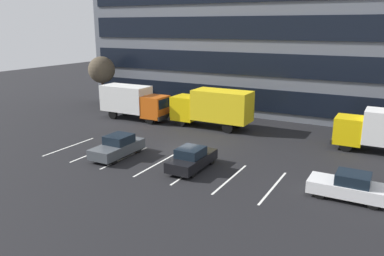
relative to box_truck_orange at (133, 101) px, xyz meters
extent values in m
plane|color=black|center=(9.57, -6.33, -1.92)|extent=(120.00, 120.00, 0.00)
cube|color=slate|center=(9.57, 11.67, 7.08)|extent=(40.32, 10.32, 18.00)
cube|color=black|center=(9.57, 6.45, 0.06)|extent=(38.71, 0.16, 2.30)
cube|color=black|center=(9.57, 6.45, 3.66)|extent=(38.71, 0.16, 2.30)
cube|color=black|center=(9.57, 6.45, 7.26)|extent=(38.71, 0.16, 2.30)
cube|color=silver|center=(1.17, -10.12, -1.92)|extent=(0.14, 5.40, 0.01)
cube|color=silver|center=(3.97, -10.12, -1.92)|extent=(0.14, 5.40, 0.01)
cube|color=silver|center=(6.77, -10.12, -1.92)|extent=(0.14, 5.40, 0.01)
cube|color=silver|center=(9.57, -10.12, -1.92)|extent=(0.14, 5.40, 0.01)
cube|color=silver|center=(12.37, -10.12, -1.92)|extent=(0.14, 5.40, 0.01)
cube|color=silver|center=(15.17, -10.12, -1.92)|extent=(0.14, 5.40, 0.01)
cube|color=silver|center=(17.97, -10.12, -1.92)|extent=(0.14, 5.40, 0.01)
cube|color=#D85914|center=(2.68, 0.00, -0.36)|extent=(2.14, 2.34, 2.14)
cube|color=black|center=(3.73, 0.00, 0.07)|extent=(0.06, 1.96, 0.94)
cube|color=white|center=(-0.93, 0.00, 0.18)|extent=(5.07, 2.44, 2.63)
cube|color=black|center=(3.80, 0.00, -1.29)|extent=(0.19, 2.34, 0.39)
cylinder|color=black|center=(2.68, 1.00, -1.43)|extent=(0.97, 0.29, 0.97)
cylinder|color=black|center=(2.68, -1.00, -1.43)|extent=(0.97, 0.29, 0.97)
cylinder|color=black|center=(-1.94, 1.00, -1.43)|extent=(0.97, 0.29, 0.97)
cylinder|color=black|center=(-1.94, -1.00, -1.43)|extent=(0.97, 0.29, 0.97)
cube|color=yellow|center=(20.80, 0.20, -0.42)|extent=(2.07, 2.26, 2.07)
cube|color=black|center=(19.78, 0.20, 0.00)|extent=(0.06, 1.90, 0.91)
cube|color=black|center=(19.71, 0.20, -1.31)|extent=(0.19, 2.26, 0.38)
cylinder|color=black|center=(20.80, -0.77, -1.45)|extent=(0.94, 0.28, 0.94)
cylinder|color=black|center=(20.80, 1.17, -1.45)|extent=(0.94, 0.28, 0.94)
cube|color=yellow|center=(5.79, 0.76, -0.26)|extent=(2.28, 2.48, 2.28)
cube|color=black|center=(4.68, 0.76, 0.19)|extent=(0.06, 2.09, 1.00)
cube|color=yellow|center=(9.62, 0.76, 0.30)|extent=(5.38, 2.59, 2.79)
cube|color=black|center=(4.60, 0.76, -1.25)|extent=(0.21, 2.48, 0.41)
cylinder|color=black|center=(5.79, -0.31, -1.40)|extent=(1.03, 0.31, 1.03)
cylinder|color=black|center=(5.79, 1.83, -1.40)|extent=(1.03, 0.31, 1.03)
cylinder|color=black|center=(10.70, -0.31, -1.40)|extent=(1.03, 0.31, 1.03)
cylinder|color=black|center=(10.70, 1.83, -1.40)|extent=(1.03, 0.31, 1.03)
cube|color=white|center=(22.07, -9.58, -1.33)|extent=(4.29, 1.79, 0.70)
cube|color=black|center=(22.28, -9.58, -0.68)|extent=(1.80, 1.58, 0.60)
cylinder|color=black|center=(20.70, -10.36, -1.62)|extent=(0.60, 0.22, 0.60)
cylinder|color=black|center=(20.70, -8.80, -1.62)|extent=(0.60, 0.22, 0.60)
cylinder|color=black|center=(23.44, -10.36, -1.62)|extent=(0.60, 0.22, 0.60)
cylinder|color=black|center=(23.44, -8.80, -1.62)|extent=(0.60, 0.22, 0.60)
cube|color=#474C51|center=(6.12, -10.14, -1.31)|extent=(1.87, 4.46, 0.73)
cube|color=black|center=(6.12, -9.92, -0.63)|extent=(1.64, 1.87, 0.62)
cylinder|color=black|center=(6.93, -11.57, -1.61)|extent=(0.23, 0.62, 0.62)
cylinder|color=black|center=(5.31, -11.57, -1.61)|extent=(0.23, 0.62, 0.62)
cylinder|color=black|center=(6.93, -8.71, -1.61)|extent=(0.23, 0.62, 0.62)
cylinder|color=black|center=(5.31, -8.71, -1.61)|extent=(0.23, 0.62, 0.62)
cube|color=black|center=(12.18, -9.70, -1.33)|extent=(1.80, 4.31, 0.70)
cube|color=black|center=(12.18, -9.91, -0.68)|extent=(1.59, 1.81, 0.60)
cylinder|color=black|center=(11.40, -8.32, -1.62)|extent=(0.22, 0.60, 0.60)
cylinder|color=black|center=(12.96, -8.32, -1.62)|extent=(0.22, 0.60, 0.60)
cylinder|color=black|center=(11.40, -11.07, -1.62)|extent=(0.22, 0.60, 0.60)
cylinder|color=black|center=(12.96, -11.07, -1.62)|extent=(0.22, 0.60, 0.60)
cylinder|color=#473323|center=(-7.43, 3.80, -0.37)|extent=(0.28, 0.28, 3.09)
sphere|color=#4C4233|center=(-7.43, 3.80, 2.41)|extent=(3.15, 3.15, 3.15)
camera|label=1|loc=(23.97, -31.26, 7.51)|focal=36.04mm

